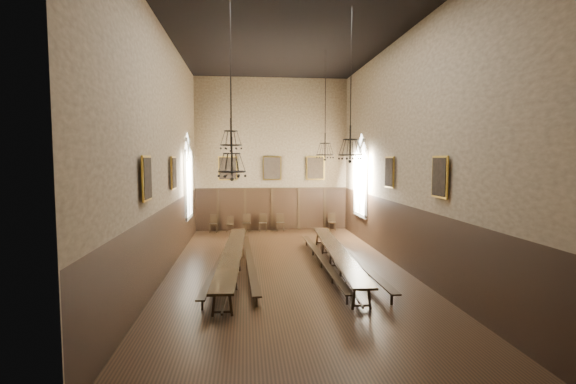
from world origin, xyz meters
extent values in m
cube|color=black|center=(0.00, 0.00, -0.01)|extent=(9.00, 18.00, 0.02)
cube|color=black|center=(0.00, 0.00, 9.01)|extent=(9.00, 18.00, 0.02)
cube|color=#927E5A|center=(0.00, 9.01, 4.50)|extent=(9.00, 0.02, 9.00)
cube|color=#927E5A|center=(0.00, -9.01, 4.50)|extent=(9.00, 0.02, 9.00)
cube|color=#927E5A|center=(-4.51, 0.00, 4.50)|extent=(0.02, 18.00, 9.00)
cube|color=#927E5A|center=(4.51, 0.00, 4.50)|extent=(0.02, 18.00, 9.00)
cube|color=black|center=(-2.07, -0.11, 0.75)|extent=(1.03, 10.10, 0.07)
cube|color=black|center=(1.92, -0.10, 0.74)|extent=(1.23, 9.89, 0.07)
cube|color=black|center=(-2.53, 0.05, 0.39)|extent=(0.87, 9.10, 0.05)
cube|color=black|center=(-1.43, 0.24, 0.39)|extent=(0.61, 9.17, 0.05)
cube|color=black|center=(1.37, 0.08, 0.38)|extent=(0.30, 9.06, 0.05)
cube|color=black|center=(2.61, 0.22, 0.41)|extent=(0.39, 9.72, 0.05)
cube|color=black|center=(-3.43, 8.47, 0.49)|extent=(0.49, 0.49, 0.05)
cube|color=black|center=(-3.43, 8.67, 0.76)|extent=(0.46, 0.08, 0.54)
cube|color=black|center=(-2.49, 8.47, 0.43)|extent=(0.46, 0.46, 0.05)
cube|color=black|center=(-2.49, 8.65, 0.68)|extent=(0.41, 0.10, 0.48)
cube|color=black|center=(-1.54, 8.49, 0.49)|extent=(0.54, 0.54, 0.05)
cube|color=black|center=(-1.54, 8.68, 0.76)|extent=(0.45, 0.14, 0.54)
cube|color=black|center=(-0.57, 8.57, 0.48)|extent=(0.49, 0.49, 0.05)
cube|color=black|center=(-0.57, 8.76, 0.74)|extent=(0.45, 0.10, 0.53)
cube|color=black|center=(0.46, 8.53, 0.48)|extent=(0.47, 0.47, 0.05)
cube|color=black|center=(0.46, 8.72, 0.75)|extent=(0.45, 0.07, 0.54)
cube|color=black|center=(3.55, 8.46, 0.48)|extent=(0.47, 0.47, 0.05)
cube|color=black|center=(3.55, 8.66, 0.74)|extent=(0.45, 0.07, 0.53)
cylinder|color=black|center=(-2.18, 2.47, 7.50)|extent=(0.03, 0.03, 3.01)
torus|color=black|center=(-2.18, 2.47, 4.84)|extent=(0.93, 0.93, 0.05)
torus|color=black|center=(-2.18, 2.47, 5.45)|extent=(0.59, 0.59, 0.04)
cylinder|color=black|center=(-2.18, 2.47, 5.34)|extent=(0.07, 0.07, 1.32)
cylinder|color=black|center=(1.95, 2.52, 7.20)|extent=(0.03, 0.03, 3.60)
torus|color=black|center=(1.95, 2.52, 4.43)|extent=(0.78, 0.78, 0.05)
torus|color=black|center=(1.95, 2.52, 4.94)|extent=(0.50, 0.50, 0.04)
cylinder|color=black|center=(1.95, 2.52, 4.85)|extent=(0.06, 0.06, 1.11)
cylinder|color=black|center=(-1.98, -2.80, 6.96)|extent=(0.03, 0.03, 4.08)
torus|color=black|center=(-1.98, -2.80, 3.86)|extent=(0.86, 0.86, 0.05)
torus|color=black|center=(-1.98, -2.80, 4.42)|extent=(0.55, 0.55, 0.04)
cylinder|color=black|center=(-1.98, -2.80, 4.32)|extent=(0.06, 0.06, 1.22)
cylinder|color=black|center=(1.77, -2.65, 7.16)|extent=(0.03, 0.03, 3.68)
torus|color=black|center=(1.77, -2.65, 4.38)|extent=(0.76, 0.76, 0.04)
torus|color=black|center=(1.77, -2.65, 4.87)|extent=(0.48, 0.48, 0.04)
cylinder|color=black|center=(1.77, -2.65, 4.78)|extent=(0.05, 0.05, 1.07)
cube|color=#A67F27|center=(-2.60, 8.88, 3.70)|extent=(1.10, 0.12, 1.40)
cube|color=black|center=(-2.60, 8.88, 3.70)|extent=(0.98, 0.02, 1.28)
cube|color=#A67F27|center=(0.00, 8.88, 3.70)|extent=(1.10, 0.12, 1.40)
cube|color=black|center=(0.00, 8.88, 3.70)|extent=(0.98, 0.02, 1.28)
cube|color=#A67F27|center=(2.60, 8.88, 3.70)|extent=(1.10, 0.12, 1.40)
cube|color=black|center=(2.60, 8.88, 3.70)|extent=(0.98, 0.02, 1.28)
cube|color=#A67F27|center=(-4.38, 1.00, 3.70)|extent=(0.12, 1.00, 1.30)
cube|color=black|center=(-4.38, 1.00, 3.70)|extent=(0.02, 0.88, 1.18)
cube|color=#A67F27|center=(-4.38, -3.50, 3.70)|extent=(0.12, 1.00, 1.30)
cube|color=black|center=(-4.38, -3.50, 3.70)|extent=(0.02, 0.88, 1.18)
cube|color=#A67F27|center=(4.38, 1.00, 3.70)|extent=(0.12, 1.00, 1.30)
cube|color=black|center=(4.38, 1.00, 3.70)|extent=(0.02, 0.88, 1.18)
cube|color=#A67F27|center=(4.38, -3.50, 3.70)|extent=(0.12, 1.00, 1.30)
cube|color=black|center=(4.38, -3.50, 3.70)|extent=(0.02, 0.88, 1.18)
camera|label=1|loc=(-1.56, -15.75, 4.26)|focal=26.00mm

